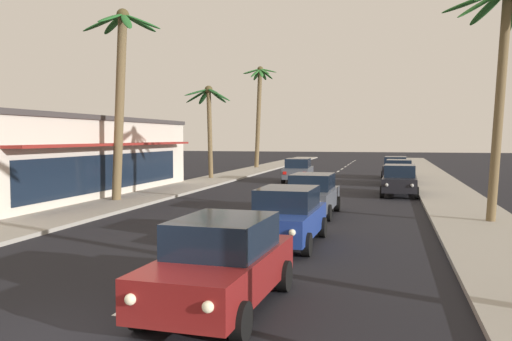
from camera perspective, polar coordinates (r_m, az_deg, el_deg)
The scene contains 15 objects.
sidewalk_right at distance 27.47m, azimuth 20.57°, elevation -3.15°, with size 3.20×110.00×0.14m, color #9E998E.
sidewalk_left at distance 30.02m, azimuth -10.55°, elevation -2.43°, with size 3.20×110.00×0.14m, color #9E998E.
lane_markings at distance 27.21m, azimuth 5.05°, elevation -3.14°, with size 4.28×87.22×0.01m.
sedan_lead_at_stop_bar at distance 10.04m, azimuth -3.73°, elevation -9.78°, with size 2.10×4.51×1.68m.
sedan_third_in_queue at distance 15.88m, azimuth 3.29°, elevation -4.83°, with size 2.02×4.48×1.68m.
sedan_fifth_in_queue at distance 21.90m, azimuth 5.99°, elevation -2.53°, with size 2.02×4.48×1.68m.
sedan_oncoming_far at distance 37.85m, azimuth 4.52°, elevation 0.04°, with size 2.11×4.51×1.68m.
sedan_parked_nearest_kerb at distance 42.59m, azimuth 14.65°, elevation 0.33°, with size 2.08×4.50×1.68m.
sedan_parked_mid_kerb at distance 36.84m, azimuth 15.00°, elevation -0.17°, with size 2.05×4.49×1.68m.
sedan_parked_far_kerb at distance 30.03m, azimuth 15.07°, elevation -0.99°, with size 2.03×4.48×1.68m.
palm_left_second at distance 26.77m, azimuth -14.24°, elevation 9.67°, with size 3.90×3.91×9.28m.
palm_left_third at distance 40.16m, azimuth -5.05°, elevation 6.21°, with size 3.72×3.45×7.01m.
palm_left_farthest at distance 54.06m, azimuth 0.32°, elevation 7.40°, with size 3.57×3.12×10.27m.
palm_right_second at distance 21.36m, azimuth 24.96°, elevation 12.19°, with size 4.29×4.28×8.68m.
storefront_strip_left at distance 30.25m, azimuth -20.40°, elevation 1.38°, with size 7.59×19.51×4.26m.
Camera 1 is at (4.70, -7.12, 3.17)m, focal length 37.49 mm.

